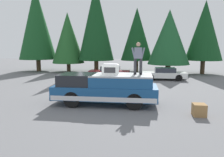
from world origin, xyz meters
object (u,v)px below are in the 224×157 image
at_px(person_on_truck_bed, 138,57).
at_px(pickup_truck, 105,88).
at_px(parked_car_maroon, 110,72).
at_px(wooden_crate, 199,110).
at_px(parked_car_white, 164,74).
at_px(compressor_unit, 111,69).

bearing_deg(person_on_truck_bed, pickup_truck, 96.10).
distance_m(parked_car_maroon, wooden_crate, 13.10).
bearing_deg(wooden_crate, pickup_truck, 72.26).
distance_m(pickup_truck, person_on_truck_bed, 2.41).
bearing_deg(parked_car_white, compressor_unit, 158.20).
distance_m(pickup_truck, parked_car_maroon, 10.39).
distance_m(parked_car_white, wooden_crate, 10.97).
relative_size(pickup_truck, compressor_unit, 6.60).
distance_m(compressor_unit, parked_car_maroon, 10.55).
bearing_deg(parked_car_maroon, person_on_truck_bed, -163.57).
bearing_deg(person_on_truck_bed, parked_car_maroon, 16.43).
bearing_deg(person_on_truck_bed, wooden_crate, -120.26).
bearing_deg(parked_car_white, pickup_truck, 156.65).
distance_m(person_on_truck_bed, parked_car_maroon, 10.73).
bearing_deg(parked_car_maroon, compressor_unit, -171.50).
bearing_deg(parked_car_maroon, parked_car_white, -98.46).
distance_m(pickup_truck, wooden_crate, 4.78).
xyz_separation_m(pickup_truck, person_on_truck_bed, (0.18, -1.73, 1.68)).
bearing_deg(compressor_unit, person_on_truck_bed, -81.17).
bearing_deg(wooden_crate, compressor_unit, 71.62).
distance_m(compressor_unit, wooden_crate, 4.75).
distance_m(pickup_truck, parked_car_white, 10.36).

